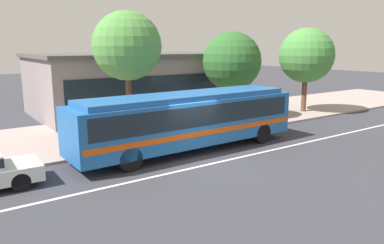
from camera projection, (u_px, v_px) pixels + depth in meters
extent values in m
plane|color=#35363E|center=(198.00, 160.00, 16.09)|extent=(120.00, 120.00, 0.00)
cube|color=#A3918D|center=(130.00, 130.00, 21.59)|extent=(60.00, 8.00, 0.12)
cube|color=silver|center=(209.00, 164.00, 15.44)|extent=(56.00, 0.16, 0.01)
cube|color=#1F5DA8|center=(188.00, 120.00, 17.28)|extent=(11.32, 2.78, 2.05)
cube|color=#225BA5|center=(188.00, 96.00, 17.05)|extent=(10.41, 2.46, 0.24)
cube|color=#19232D|center=(188.00, 112.00, 17.20)|extent=(10.64, 2.79, 0.90)
cube|color=#D34E10|center=(188.00, 128.00, 17.36)|extent=(11.09, 2.80, 0.24)
cube|color=#19232D|center=(270.00, 101.00, 20.41)|extent=(0.17, 2.24, 0.99)
cylinder|color=black|center=(232.00, 126.00, 20.58)|extent=(1.01, 0.30, 1.00)
cylinder|color=black|center=(262.00, 133.00, 18.78)|extent=(1.01, 0.30, 1.00)
cylinder|color=black|center=(107.00, 147.00, 16.30)|extent=(1.01, 0.30, 1.00)
cylinder|color=black|center=(130.00, 159.00, 14.51)|extent=(1.01, 0.30, 1.00)
cylinder|color=black|center=(13.00, 169.00, 13.84)|extent=(0.64, 0.23, 0.64)
cylinder|color=black|center=(21.00, 182.00, 12.57)|extent=(0.64, 0.23, 0.64)
cylinder|color=#1D2A48|center=(185.00, 129.00, 19.75)|extent=(0.14, 0.14, 0.80)
cylinder|color=#1D2A48|center=(182.00, 129.00, 19.77)|extent=(0.14, 0.14, 0.80)
cylinder|color=gold|center=(183.00, 115.00, 19.62)|extent=(0.48, 0.48, 0.64)
sphere|color=tan|center=(183.00, 107.00, 19.53)|extent=(0.24, 0.24, 0.24)
cylinder|color=navy|center=(133.00, 136.00, 18.08)|extent=(0.14, 0.14, 0.81)
cylinder|color=navy|center=(135.00, 136.00, 18.21)|extent=(0.14, 0.14, 0.81)
cylinder|color=#3468B9|center=(133.00, 122.00, 18.00)|extent=(0.44, 0.44, 0.62)
sphere|color=tan|center=(133.00, 113.00, 17.92)|extent=(0.22, 0.22, 0.22)
cylinder|color=navy|center=(96.00, 137.00, 17.79)|extent=(0.14, 0.14, 0.89)
cylinder|color=navy|center=(98.00, 137.00, 17.69)|extent=(0.14, 0.14, 0.89)
cylinder|color=#555147|center=(96.00, 122.00, 17.59)|extent=(0.40, 0.40, 0.59)
sphere|color=tan|center=(96.00, 114.00, 17.51)|extent=(0.20, 0.20, 0.20)
cylinder|color=gray|center=(237.00, 109.00, 21.58)|extent=(0.08, 0.08, 2.29)
cube|color=yellow|center=(237.00, 93.00, 21.38)|extent=(0.14, 0.44, 0.56)
cylinder|color=brown|center=(129.00, 103.00, 19.72)|extent=(0.29, 0.29, 3.50)
sphere|color=#4F8E40|center=(127.00, 46.00, 19.11)|extent=(3.60, 3.60, 3.60)
cylinder|color=brown|center=(231.00, 100.00, 24.71)|extent=(0.26, 0.26, 2.42)
sphere|color=#2D632B|center=(232.00, 61.00, 24.19)|extent=(3.86, 3.86, 3.86)
cylinder|color=brown|center=(304.00, 93.00, 27.14)|extent=(0.37, 0.37, 2.71)
sphere|color=#488B3F|center=(306.00, 55.00, 26.59)|extent=(3.94, 3.94, 3.94)
cube|color=gray|center=(139.00, 84.00, 27.98)|extent=(14.89, 8.75, 4.11)
cube|color=#19232D|center=(169.00, 86.00, 24.40)|extent=(13.70, 0.04, 1.48)
cube|color=#4F4D49|center=(138.00, 55.00, 27.54)|extent=(15.29, 9.15, 0.24)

